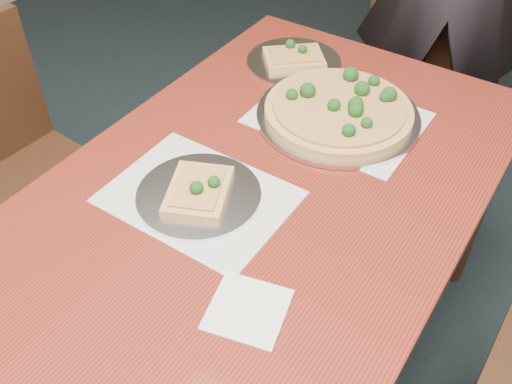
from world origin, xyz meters
The scene contains 9 objects.
dining_table centered at (-0.24, 0.70, 0.66)m, with size 0.90×1.50×0.75m.
chair_far centered at (-0.29, 1.78, 0.52)m, with size 0.43×0.43×0.91m.
chair_left centered at (-1.06, 0.61, 0.52)m, with size 0.44×0.44×0.91m.
placemat_main centered at (-0.22, 1.05, 0.75)m, with size 0.42×0.32×0.00m, color white.
placemat_near centered at (-0.34, 0.62, 0.75)m, with size 0.40×0.30×0.00m, color white.
pizza_pan centered at (-0.22, 1.06, 0.77)m, with size 0.43×0.43×0.07m.
slice_plate_near centered at (-0.34, 0.62, 0.76)m, with size 0.28×0.28×0.06m.
slice_plate_far centered at (-0.46, 1.23, 0.76)m, with size 0.28×0.28×0.06m.
napkin centered at (-0.08, 0.42, 0.75)m, with size 0.14×0.14×0.01m, color white.
Camera 1 is at (0.27, -0.08, 1.64)m, focal length 40.00 mm.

